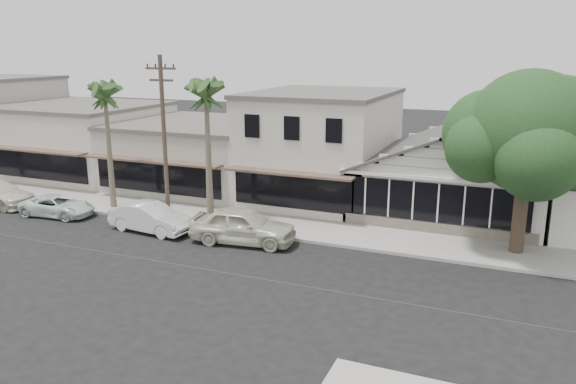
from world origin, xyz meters
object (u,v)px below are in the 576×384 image
at_px(utility_pole, 164,136).
at_px(shade_tree, 527,134).
at_px(car_0, 243,226).
at_px(car_2, 58,206).
at_px(car_1, 151,218).

bearing_deg(utility_pole, shade_tree, 7.17).
bearing_deg(car_0, car_2, 82.75).
relative_size(car_0, car_2, 1.22).
xyz_separation_m(car_1, car_2, (-6.62, 0.30, -0.16)).
xyz_separation_m(utility_pole, car_2, (-6.50, -1.47, -4.20)).
distance_m(car_0, shade_tree, 13.75).
height_order(car_2, shade_tree, shade_tree).
relative_size(utility_pole, shade_tree, 1.06).
distance_m(car_0, car_2, 11.88).
bearing_deg(car_0, shade_tree, -80.37).
height_order(utility_pole, shade_tree, utility_pole).
xyz_separation_m(car_0, car_1, (-5.26, -0.27, -0.14)).
bearing_deg(car_2, utility_pole, -82.04).
distance_m(utility_pole, shade_tree, 17.91).
bearing_deg(car_0, utility_pole, 67.36).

